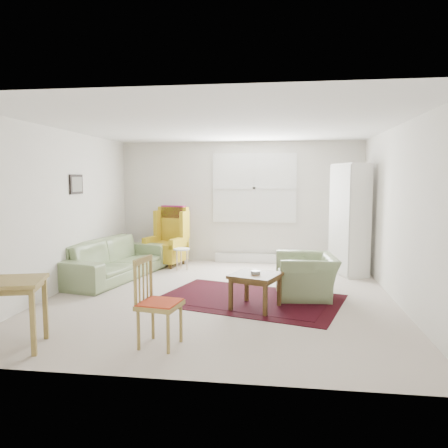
# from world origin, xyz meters

# --- Properties ---
(room) EXTENTS (5.04, 5.54, 2.51)m
(room) POSITION_xyz_m (0.02, 0.21, 1.26)
(room) COLOR #C0B1A3
(room) RESTS_ON ground
(rug) EXTENTS (2.91, 2.29, 0.03)m
(rug) POSITION_xyz_m (0.43, -0.15, 0.01)
(rug) COLOR black
(rug) RESTS_ON ground
(sofa) EXTENTS (1.37, 2.45, 0.93)m
(sofa) POSITION_xyz_m (-2.03, 0.91, 0.47)
(sofa) COLOR #76895B
(sofa) RESTS_ON ground
(armchair) EXTENTS (0.91, 1.02, 0.75)m
(armchair) POSITION_xyz_m (1.25, 0.15, 0.37)
(armchair) COLOR #76895B
(armchair) RESTS_ON ground
(wingback_chair) EXTENTS (0.86, 0.89, 1.20)m
(wingback_chair) POSITION_xyz_m (-1.42, 2.11, 0.60)
(wingback_chair) COLOR gold
(wingback_chair) RESTS_ON ground
(coffee_table) EXTENTS (0.76, 0.76, 0.48)m
(coffee_table) POSITION_xyz_m (0.54, -0.56, 0.24)
(coffee_table) COLOR #472F15
(coffee_table) RESTS_ON ground
(stool) EXTENTS (0.36, 0.36, 0.42)m
(stool) POSITION_xyz_m (-1.02, 1.76, 0.21)
(stool) COLOR white
(stool) RESTS_ON ground
(cabinet) EXTENTS (0.67, 0.90, 2.01)m
(cabinet) POSITION_xyz_m (2.10, 1.80, 1.01)
(cabinet) COLOR white
(cabinet) RESTS_ON ground
(desk_chair) EXTENTS (0.47, 0.47, 0.93)m
(desk_chair) POSITION_xyz_m (-0.36, -2.01, 0.47)
(desk_chair) COLOR olive
(desk_chair) RESTS_ON ground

